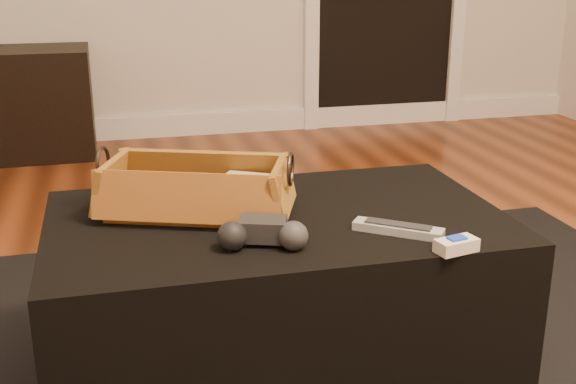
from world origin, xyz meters
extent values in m
cube|color=white|center=(0.00, 2.73, 0.06)|extent=(5.00, 0.04, 0.12)
cube|color=black|center=(0.05, 0.18, 0.22)|extent=(1.00, 0.60, 0.42)
cube|color=black|center=(-0.15, 0.24, 0.46)|extent=(0.23, 0.11, 0.02)
cube|color=tan|center=(-0.01, 0.23, 0.48)|extent=(0.14, 0.13, 0.06)
cube|color=#9E5E23|center=(-0.12, 0.24, 0.44)|extent=(0.41, 0.29, 0.01)
cube|color=#936321|center=(-0.09, 0.33, 0.50)|extent=(0.39, 0.18, 0.11)
cube|color=#A85E25|center=(-0.16, 0.16, 0.50)|extent=(0.39, 0.18, 0.11)
cube|color=#A57125|center=(0.06, 0.17, 0.50)|extent=(0.11, 0.20, 0.11)
cube|color=#9F6A23|center=(-0.30, 0.31, 0.50)|extent=(0.11, 0.20, 0.11)
torus|color=#2E231E|center=(0.07, 0.17, 0.54)|extent=(0.04, 0.07, 0.08)
torus|color=#322921|center=(-0.32, 0.32, 0.54)|extent=(0.04, 0.07, 0.08)
cube|color=black|center=(-0.02, 0.04, 0.46)|extent=(0.11, 0.09, 0.04)
sphere|color=black|center=(-0.08, 0.02, 0.46)|extent=(0.07, 0.07, 0.06)
sphere|color=#2D2D2F|center=(0.03, -0.01, 0.46)|extent=(0.07, 0.07, 0.06)
cube|color=silver|center=(0.27, 0.02, 0.44)|extent=(0.17, 0.15, 0.02)
cube|color=#232325|center=(0.27, 0.02, 0.45)|extent=(0.13, 0.11, 0.00)
cube|color=silver|center=(0.34, -0.10, 0.45)|extent=(0.09, 0.06, 0.03)
cube|color=blue|center=(0.34, -0.10, 0.46)|extent=(0.04, 0.03, 0.01)
camera|label=1|loc=(-0.30, -1.27, 0.98)|focal=45.00mm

